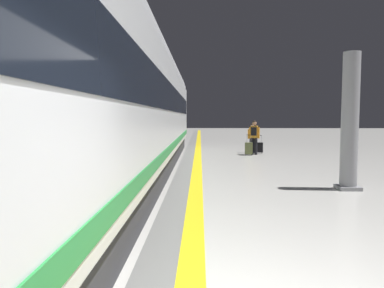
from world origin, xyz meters
The scene contains 8 objects.
safety_line_strip centered at (-0.71, 10.00, 0.00)m, with size 0.36×80.00×0.01m, color yellow.
tactile_edge_band centered at (-1.09, 10.00, 0.00)m, with size 0.72×80.00×0.01m, color slate.
high_speed_train centered at (-2.91, 7.97, 2.50)m, with size 2.94×27.20×4.97m.
passenger_near centered at (2.16, 15.92, 1.03)m, with size 0.52×0.41×1.74m.
suitcase_near centered at (1.84, 15.61, 0.35)m, with size 0.40×0.26×1.04m.
passenger_mid centered at (2.20, 16.86, 0.91)m, with size 0.49×0.20×1.57m.
suitcase_mid centered at (2.52, 16.59, 0.32)m, with size 0.38×0.24×0.97m.
platform_pillar centered at (3.33, 7.11, 1.72)m, with size 0.56×0.56×3.60m.
Camera 1 is at (-0.60, -2.45, 1.92)m, focal length 33.78 mm.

